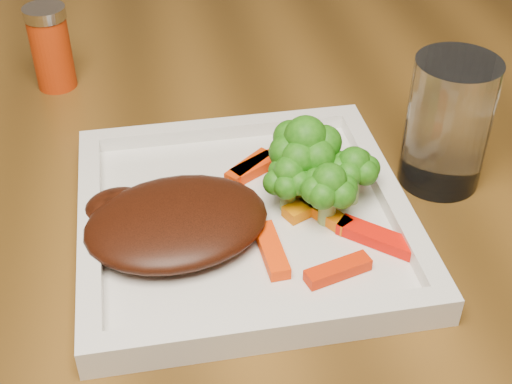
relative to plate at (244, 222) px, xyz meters
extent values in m
cube|color=white|center=(0.00, 0.00, 0.00)|extent=(0.27, 0.27, 0.01)
ellipsoid|color=#3A1408|center=(-0.06, -0.01, 0.02)|extent=(0.16, 0.14, 0.03)
cube|color=red|center=(0.06, -0.08, 0.01)|extent=(0.05, 0.03, 0.01)
cube|color=red|center=(0.10, -0.05, 0.01)|extent=(0.06, 0.06, 0.01)
cube|color=#FB3A04|center=(0.01, -0.05, 0.01)|extent=(0.02, 0.06, 0.01)
cube|color=red|center=(0.10, 0.04, 0.01)|extent=(0.05, 0.02, 0.01)
cube|color=#FF3404|center=(0.03, 0.06, 0.01)|extent=(0.06, 0.04, 0.01)
cube|color=orange|center=(0.06, -0.01, 0.01)|extent=(0.04, 0.05, 0.01)
cube|color=orange|center=(0.06, 0.00, 0.01)|extent=(0.06, 0.04, 0.01)
cylinder|color=#BA310A|center=(-0.16, 0.27, 0.04)|extent=(0.04, 0.04, 0.09)
cylinder|color=silver|center=(0.19, 0.04, 0.05)|extent=(0.08, 0.08, 0.12)
cube|color=red|center=(0.01, 0.06, 0.01)|extent=(0.05, 0.04, 0.01)
camera|label=1|loc=(-0.07, -0.45, 0.39)|focal=50.00mm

